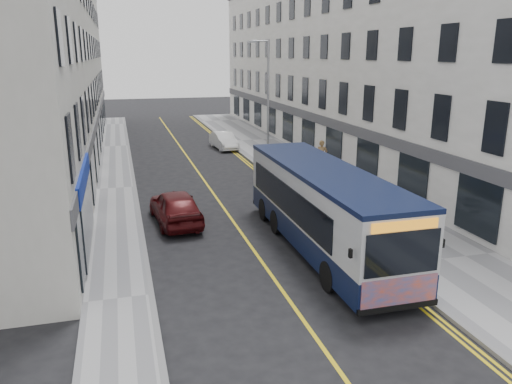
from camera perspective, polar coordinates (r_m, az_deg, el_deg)
ground at (r=17.57m, az=1.13°, el=-8.60°), size 140.00×140.00×0.00m
pavement_east at (r=30.28m, az=6.05°, el=1.85°), size 4.50×64.00×0.12m
pavement_west at (r=28.28m, az=-15.71°, el=0.36°), size 2.00×64.00×0.12m
kerb_east at (r=29.55m, az=1.98°, el=1.59°), size 0.18×64.00×0.13m
kerb_west at (r=28.28m, az=-13.69°, el=0.51°), size 0.18×64.00×0.13m
road_centre_line at (r=28.66m, az=-5.68°, el=0.95°), size 0.12×64.00×0.01m
road_dbl_yellow_inner at (r=29.43m, az=1.14°, el=1.42°), size 0.10×64.00×0.01m
road_dbl_yellow_outer at (r=29.49m, az=1.52°, el=1.44°), size 0.10×64.00×0.01m
terrace_east at (r=39.76m, az=8.77°, el=14.39°), size 6.00×46.00×13.00m
terrace_west at (r=36.64m, az=-22.94°, el=13.29°), size 6.00×46.00×13.00m
streetlamp at (r=30.77m, az=1.24°, el=10.32°), size 1.32×0.18×8.00m
city_bus at (r=18.67m, az=7.69°, el=-1.59°), size 2.54×10.89×3.16m
bicycle at (r=22.56m, az=14.80°, el=-1.95°), size 1.92×0.94×0.97m
pedestrian_near at (r=31.09m, az=7.51°, el=4.10°), size 0.83×0.71×1.93m
pedestrian_far at (r=29.50m, az=4.89°, el=3.31°), size 0.90×0.75×1.69m
car_white at (r=39.10m, az=-3.69°, el=5.89°), size 1.73×4.02×1.29m
car_maroon at (r=22.01m, az=-9.19°, el=-1.65°), size 2.16×4.57×1.51m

